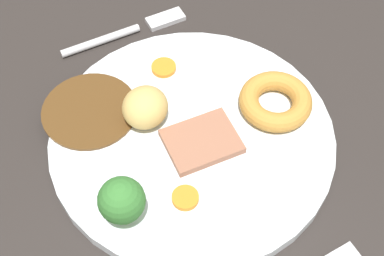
% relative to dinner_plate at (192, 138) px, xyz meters
% --- Properties ---
extents(dining_table, '(1.20, 0.84, 0.04)m').
position_rel_dinner_plate_xyz_m(dining_table, '(-0.01, -0.02, -0.02)').
color(dining_table, '#2B2623').
rests_on(dining_table, ground).
extents(dinner_plate, '(0.28, 0.28, 0.01)m').
position_rel_dinner_plate_xyz_m(dinner_plate, '(0.00, 0.00, 0.00)').
color(dinner_plate, white).
rests_on(dinner_plate, dining_table).
extents(gravy_pool, '(0.10, 0.10, 0.00)m').
position_rel_dinner_plate_xyz_m(gravy_pool, '(-0.08, -0.08, 0.01)').
color(gravy_pool, '#563819').
rests_on(gravy_pool, dinner_plate).
extents(meat_slice_main, '(0.06, 0.07, 0.01)m').
position_rel_dinner_plate_xyz_m(meat_slice_main, '(0.01, 0.00, 0.01)').
color(meat_slice_main, '#9E664C').
rests_on(meat_slice_main, dinner_plate).
extents(yorkshire_pudding, '(0.07, 0.07, 0.02)m').
position_rel_dinner_plate_xyz_m(yorkshire_pudding, '(0.01, 0.09, 0.02)').
color(yorkshire_pudding, '#C68938').
rests_on(yorkshire_pudding, dinner_plate).
extents(roast_potato_left, '(0.06, 0.06, 0.04)m').
position_rel_dinner_plate_xyz_m(roast_potato_left, '(-0.04, -0.03, 0.03)').
color(roast_potato_left, '#D8B260').
rests_on(roast_potato_left, dinner_plate).
extents(carrot_coin_front, '(0.02, 0.02, 0.01)m').
position_rel_dinner_plate_xyz_m(carrot_coin_front, '(0.06, -0.04, 0.01)').
color(carrot_coin_front, orange).
rests_on(carrot_coin_front, dinner_plate).
extents(carrot_coin_back, '(0.03, 0.03, 0.00)m').
position_rel_dinner_plate_xyz_m(carrot_coin_back, '(-0.09, 0.01, 0.01)').
color(carrot_coin_back, orange).
rests_on(carrot_coin_back, dinner_plate).
extents(broccoli_floret, '(0.04, 0.04, 0.05)m').
position_rel_dinner_plate_xyz_m(broccoli_floret, '(0.05, -0.10, 0.04)').
color(broccoli_floret, '#8CB766').
rests_on(broccoli_floret, dinner_plate).
extents(fork, '(0.02, 0.15, 0.01)m').
position_rel_dinner_plate_xyz_m(fork, '(-0.17, 0.01, -0.00)').
color(fork, silver).
rests_on(fork, dining_table).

